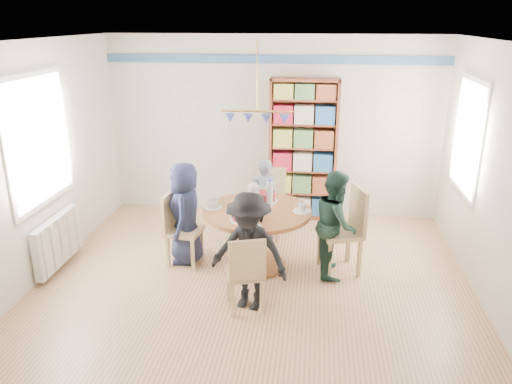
% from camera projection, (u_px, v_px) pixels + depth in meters
% --- Properties ---
extents(ground, '(5.00, 5.00, 0.00)m').
position_uv_depth(ground, '(252.00, 291.00, 5.62)').
color(ground, tan).
extents(room_shell, '(5.00, 5.00, 5.00)m').
position_uv_depth(room_shell, '(239.00, 131.00, 5.92)').
color(room_shell, white).
rests_on(room_shell, ground).
extents(radiator, '(0.12, 1.00, 0.60)m').
position_uv_depth(radiator, '(58.00, 241.00, 6.06)').
color(radiator, silver).
rests_on(radiator, ground).
extents(dining_table, '(1.30, 1.30, 0.75)m').
position_uv_depth(dining_table, '(257.00, 225.00, 6.01)').
color(dining_table, brown).
rests_on(dining_table, ground).
extents(chair_left, '(0.44, 0.44, 0.91)m').
position_uv_depth(chair_left, '(178.00, 226.00, 6.13)').
color(chair_left, '#CDB47E').
rests_on(chair_left, ground).
extents(chair_right, '(0.58, 0.58, 1.05)m').
position_uv_depth(chair_right, '(348.00, 226.00, 5.93)').
color(chair_right, '#CDB47E').
rests_on(chair_right, ground).
extents(chair_far, '(0.47, 0.47, 0.96)m').
position_uv_depth(chair_far, '(269.00, 199.00, 6.95)').
color(chair_far, '#CDB47E').
rests_on(chair_far, ground).
extents(chair_near, '(0.48, 0.48, 0.85)m').
position_uv_depth(chair_near, '(246.00, 271.00, 5.10)').
color(chair_near, '#CDB47E').
rests_on(chair_near, ground).
extents(person_left, '(0.48, 0.67, 1.29)m').
position_uv_depth(person_left, '(185.00, 213.00, 6.13)').
color(person_left, '#1A1F39').
rests_on(person_left, ground).
extents(person_right, '(0.50, 0.64, 1.28)m').
position_uv_depth(person_right, '(336.00, 224.00, 5.83)').
color(person_right, '#172F26').
rests_on(person_right, ground).
extents(person_far, '(0.48, 0.39, 1.15)m').
position_uv_depth(person_far, '(263.00, 199.00, 6.81)').
color(person_far, gray).
rests_on(person_far, ground).
extents(person_near, '(0.92, 0.66, 1.28)m').
position_uv_depth(person_near, '(249.00, 252.00, 5.13)').
color(person_near, black).
rests_on(person_near, ground).
extents(bookshelf, '(1.00, 0.30, 2.10)m').
position_uv_depth(bookshelf, '(303.00, 151.00, 7.41)').
color(bookshelf, maroon).
rests_on(bookshelf, ground).
extents(tableware, '(1.29, 1.29, 0.34)m').
position_uv_depth(tableware, '(255.00, 203.00, 5.95)').
color(tableware, white).
rests_on(tableware, dining_table).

